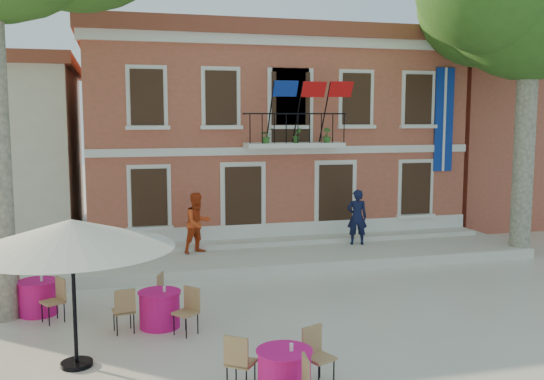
{
  "coord_description": "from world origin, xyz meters",
  "views": [
    {
      "loc": [
        -3.7,
        -13.14,
        4.41
      ],
      "look_at": [
        0.71,
        3.5,
        2.32
      ],
      "focal_mm": 40.0,
      "sensor_mm": 36.0,
      "label": 1
    }
  ],
  "objects_px": {
    "cafe_table_1": "(284,371)",
    "cafe_table_3": "(38,296)",
    "cafe_table_0": "(160,307)",
    "patio_umbrella": "(72,235)",
    "pedestrian_navy": "(357,217)",
    "pedestrian_orange": "(198,223)"
  },
  "relations": [
    {
      "from": "cafe_table_0",
      "to": "pedestrian_navy",
      "type": "bearing_deg",
      "value": 38.77
    },
    {
      "from": "cafe_table_0",
      "to": "cafe_table_1",
      "type": "bearing_deg",
      "value": -66.29
    },
    {
      "from": "patio_umbrella",
      "to": "cafe_table_3",
      "type": "relative_size",
      "value": 1.9
    },
    {
      "from": "cafe_table_0",
      "to": "cafe_table_3",
      "type": "distance_m",
      "value": 3.0
    },
    {
      "from": "pedestrian_navy",
      "to": "pedestrian_orange",
      "type": "relative_size",
      "value": 0.97
    },
    {
      "from": "pedestrian_navy",
      "to": "cafe_table_3",
      "type": "relative_size",
      "value": 0.95
    },
    {
      "from": "patio_umbrella",
      "to": "cafe_table_1",
      "type": "bearing_deg",
      "value": -32.91
    },
    {
      "from": "patio_umbrella",
      "to": "cafe_table_1",
      "type": "distance_m",
      "value": 4.32
    },
    {
      "from": "cafe_table_0",
      "to": "cafe_table_1",
      "type": "relative_size",
      "value": 0.99
    },
    {
      "from": "pedestrian_navy",
      "to": "cafe_table_3",
      "type": "bearing_deg",
      "value": 37.58
    },
    {
      "from": "patio_umbrella",
      "to": "cafe_table_0",
      "type": "bearing_deg",
      "value": 46.19
    },
    {
      "from": "pedestrian_navy",
      "to": "pedestrian_orange",
      "type": "height_order",
      "value": "pedestrian_orange"
    },
    {
      "from": "cafe_table_1",
      "to": "cafe_table_3",
      "type": "distance_m",
      "value": 6.77
    },
    {
      "from": "patio_umbrella",
      "to": "pedestrian_navy",
      "type": "height_order",
      "value": "patio_umbrella"
    },
    {
      "from": "pedestrian_orange",
      "to": "cafe_table_3",
      "type": "bearing_deg",
      "value": -161.66
    },
    {
      "from": "pedestrian_navy",
      "to": "cafe_table_1",
      "type": "distance_m",
      "value": 10.48
    },
    {
      "from": "pedestrian_navy",
      "to": "cafe_table_0",
      "type": "distance_m",
      "value": 8.64
    },
    {
      "from": "pedestrian_navy",
      "to": "cafe_table_0",
      "type": "bearing_deg",
      "value": 53.82
    },
    {
      "from": "cafe_table_0",
      "to": "patio_umbrella",
      "type": "bearing_deg",
      "value": -133.81
    },
    {
      "from": "cafe_table_1",
      "to": "cafe_table_3",
      "type": "xyz_separation_m",
      "value": [
        -4.22,
        5.29,
        -0.01
      ]
    },
    {
      "from": "pedestrian_navy",
      "to": "pedestrian_orange",
      "type": "xyz_separation_m",
      "value": [
        -5.13,
        0.1,
        0.02
      ]
    },
    {
      "from": "cafe_table_3",
      "to": "cafe_table_0",
      "type": "bearing_deg",
      "value": -30.87
    }
  ]
}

